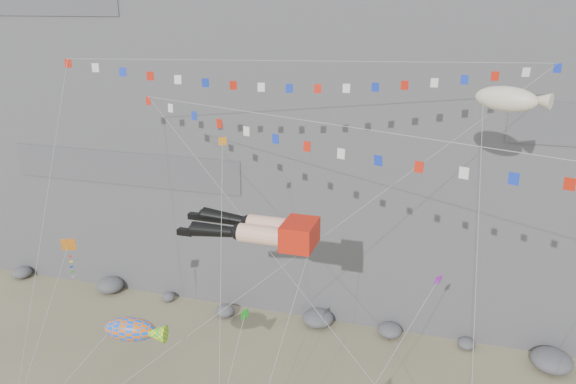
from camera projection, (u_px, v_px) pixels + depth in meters
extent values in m
cube|color=slate|center=(359.00, 11.00, 52.96)|extent=(80.00, 28.00, 50.00)
cube|color=red|center=(300.00, 234.00, 31.37)|extent=(1.81, 2.47, 1.45)
cylinder|color=#F7B79A|center=(260.00, 235.00, 31.31)|extent=(2.46, 1.10, 1.07)
sphere|color=black|center=(239.00, 232.00, 31.65)|extent=(0.98, 0.98, 0.98)
cone|color=black|center=(216.00, 231.00, 32.09)|extent=(2.94, 0.93, 1.00)
cube|color=black|center=(186.00, 232.00, 32.74)|extent=(0.95, 0.44, 0.36)
cylinder|color=#F7B79A|center=(268.00, 225.00, 32.62)|extent=(2.46, 1.10, 1.07)
sphere|color=black|center=(249.00, 223.00, 32.96)|extent=(0.98, 0.98, 0.98)
cone|color=black|center=(226.00, 218.00, 33.32)|extent=(2.95, 0.93, 1.07)
cube|color=black|center=(196.00, 216.00, 33.90)|extent=(0.95, 0.44, 0.36)
cylinder|color=gray|center=(158.00, 261.00, 33.41)|extent=(0.03, 0.03, 29.82)
cylinder|color=gray|center=(438.00, 344.00, 27.56)|extent=(0.03, 0.03, 22.55)
cylinder|color=gray|center=(32.00, 361.00, 32.83)|extent=(0.03, 0.03, 14.09)
cylinder|color=gray|center=(487.00, 313.00, 29.37)|extent=(0.03, 0.03, 23.50)
cylinder|color=gray|center=(220.00, 331.00, 30.23)|extent=(0.03, 0.03, 21.66)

